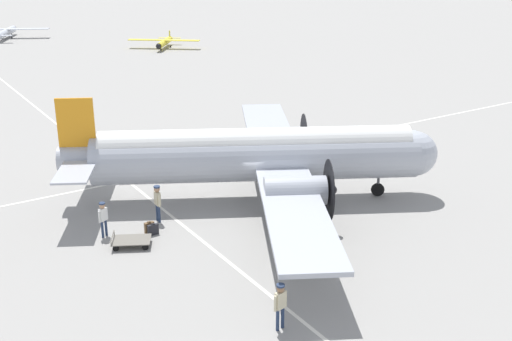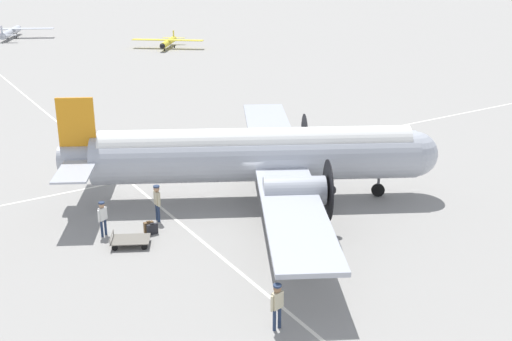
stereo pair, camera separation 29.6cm
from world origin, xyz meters
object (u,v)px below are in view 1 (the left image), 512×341
Objects in this scene: suitcase_near_door at (153,230)px; suitcase_upright_spare at (149,227)px; light_aircraft_distant at (164,42)px; crew_foreground at (280,301)px; ramp_agent at (103,215)px; passenger_boarding at (157,199)px; baggage_cart at (131,240)px; airliner_main at (264,155)px; light_aircraft_taxiing at (6,32)px.

suitcase_near_door is 0.30m from suitcase_upright_spare.
light_aircraft_distant is (22.81, 47.67, 0.50)m from suitcase_upright_spare.
crew_foreground is 3.23× the size of suitcase_near_door.
ramp_agent reaches higher than suitcase_near_door.
passenger_boarding reaches higher than suitcase_upright_spare.
suitcase_near_door is 53.09m from light_aircraft_distant.
crew_foreground is 9.17m from baggage_cart.
passenger_boarding is 3.33× the size of suitcase_near_door.
crew_foreground is at bearing -92.02° from airliner_main.
crew_foreground reaches higher than suitcase_upright_spare.
ramp_agent is 2.20m from suitcase_upright_spare.
airliner_main is 49.79m from light_aircraft_distant.
light_aircraft_distant is at bearing 35.82° from ramp_agent.
ramp_agent is (-2.64, 10.51, -0.06)m from crew_foreground.
light_aircraft_distant is at bearing 58.42° from crew_foreground.
passenger_boarding is 0.24× the size of light_aircraft_distant.
light_aircraft_taxiing is at bearing 54.87° from ramp_agent.
baggage_cart is at bearing -157.26° from suitcase_near_door.
ramp_agent is at bearing -82.67° from passenger_boarding.
passenger_boarding is 1.58m from suitcase_upright_spare.
airliner_main is 66.21m from light_aircraft_taxiing.
light_aircraft_distant reaches higher than baggage_cart.
passenger_boarding is at bearing -155.45° from airliner_main.
light_aircraft_distant reaches higher than suitcase_upright_spare.
passenger_boarding is 66.21m from light_aircraft_taxiing.
crew_foreground reaches higher than ramp_agent.
ramp_agent is at bearing -152.98° from airliner_main.
light_aircraft_distant is (24.72, 46.92, -0.30)m from ramp_agent.
suitcase_upright_spare is (1.91, -0.75, -0.80)m from ramp_agent.
airliner_main reaches higher than crew_foreground.
passenger_boarding is at bearing -158.82° from light_aircraft_taxiing.
suitcase_near_door is at bearing -144.44° from airliner_main.
airliner_main is 8.42m from baggage_cart.
light_aircraft_distant is at bearing 158.24° from passenger_boarding.
baggage_cart is at bearing -160.44° from light_aircraft_taxiing.
ramp_agent is at bearing 152.10° from suitcase_near_door.
crew_foreground is 61.53m from light_aircraft_distant.
baggage_cart is at bearing 91.97° from crew_foreground.
passenger_boarding reaches higher than baggage_cart.
suitcase_near_door is at bearing -159.40° from light_aircraft_taxiing.
ramp_agent is 2.98× the size of suitcase_upright_spare.
suitcase_near_door is 0.07× the size of light_aircraft_distant.
light_aircraft_taxiing is (1.48, 66.18, -1.61)m from airliner_main.
crew_foreground is at bearing 17.09° from light_aircraft_distant.
passenger_boarding is 2.81m from ramp_agent.
suitcase_upright_spare is 1.51m from baggage_cart.
airliner_main is at bearing 89.68° from passenger_boarding.
passenger_boarding is at bearing -22.43° from ramp_agent.
airliner_main is at bearing 37.83° from baggage_cart.
light_aircraft_taxiing is (8.23, 66.75, 0.60)m from suitcase_upright_spare.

